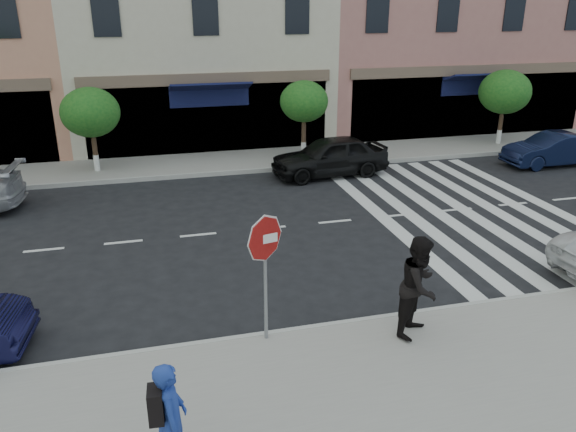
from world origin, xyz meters
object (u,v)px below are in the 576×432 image
(stop_sign, at_px, (265,251))
(photographer, at_px, (172,419))
(walker, at_px, (420,286))
(car_far_right, at_px, (553,149))
(car_far_mid, at_px, (330,156))

(stop_sign, relative_size, photographer, 1.48)
(stop_sign, distance_m, walker, 2.97)
(walker, relative_size, car_far_right, 0.51)
(stop_sign, height_order, photographer, stop_sign)
(stop_sign, bearing_deg, car_far_right, 21.69)
(stop_sign, height_order, walker, stop_sign)
(photographer, height_order, car_far_right, photographer)
(car_far_mid, bearing_deg, car_far_right, 78.87)
(photographer, relative_size, car_far_right, 0.43)
(photographer, xyz_separation_m, car_far_right, (15.40, 12.04, -0.35))
(stop_sign, distance_m, car_far_right, 16.46)
(photographer, xyz_separation_m, car_far_mid, (6.52, 12.93, -0.26))
(walker, bearing_deg, car_far_right, 0.95)
(stop_sign, relative_size, car_far_right, 0.64)
(stop_sign, height_order, car_far_right, stop_sign)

